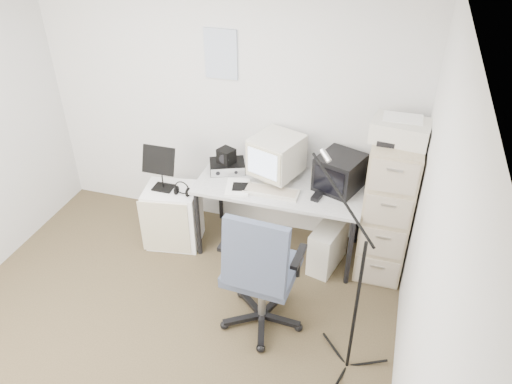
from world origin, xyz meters
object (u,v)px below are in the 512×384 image
(desk, at_px, (279,217))
(office_chair, at_px, (262,267))
(filing_cabinet, at_px, (387,207))
(side_cart, at_px, (174,216))

(desk, relative_size, office_chair, 1.29)
(filing_cabinet, relative_size, desk, 0.87)
(desk, distance_m, office_chair, 0.97)
(filing_cabinet, bearing_deg, office_chair, -131.06)
(filing_cabinet, xyz_separation_m, office_chair, (-0.85, -0.97, -0.07))
(office_chair, bearing_deg, desk, 99.69)
(filing_cabinet, height_order, office_chair, filing_cabinet)
(filing_cabinet, height_order, desk, filing_cabinet)
(filing_cabinet, xyz_separation_m, side_cart, (-1.95, -0.22, -0.35))
(office_chair, xyz_separation_m, side_cart, (-1.10, 0.75, -0.28))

